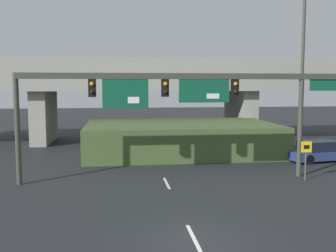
% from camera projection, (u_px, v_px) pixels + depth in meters
% --- Properties ---
extents(ground_plane, '(160.00, 160.00, 0.00)m').
position_uv_depth(ground_plane, '(194.00, 239.00, 13.39)').
color(ground_plane, black).
extents(lane_markings, '(0.14, 25.24, 0.01)m').
position_uv_depth(lane_markings, '(159.00, 168.00, 24.80)').
color(lane_markings, silver).
rests_on(lane_markings, ground).
extents(signal_gantry, '(19.07, 0.44, 5.88)m').
position_uv_depth(signal_gantry, '(186.00, 92.00, 21.32)').
color(signal_gantry, '#383D33').
rests_on(signal_gantry, ground).
extents(speed_limit_sign, '(0.60, 0.11, 2.22)m').
position_uv_depth(speed_limit_sign, '(306.00, 154.00, 21.51)').
color(speed_limit_sign, '#4C4C4C').
rests_on(speed_limit_sign, ground).
extents(highway_light_pole_near, '(0.70, 0.36, 16.34)m').
position_uv_depth(highway_light_pole_near, '(303.00, 40.00, 28.76)').
color(highway_light_pole_near, '#383D33').
rests_on(highway_light_pole_near, ground).
extents(overpass_bridge, '(43.97, 8.27, 7.58)m').
position_uv_depth(overpass_bridge, '(145.00, 84.00, 37.04)').
color(overpass_bridge, gray).
rests_on(overpass_bridge, ground).
extents(grass_embankment, '(14.38, 9.11, 2.31)m').
position_uv_depth(grass_embankment, '(180.00, 138.00, 30.53)').
color(grass_embankment, '#42562D').
rests_on(grass_embankment, ground).
extents(parked_sedan_near_right, '(4.80, 2.49, 1.43)m').
position_uv_depth(parked_sedan_near_right, '(319.00, 152.00, 27.16)').
color(parked_sedan_near_right, navy).
rests_on(parked_sedan_near_right, ground).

